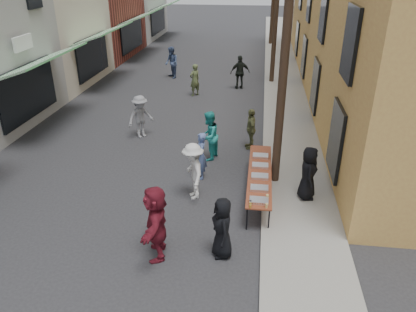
% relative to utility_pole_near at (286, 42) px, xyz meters
% --- Properties ---
extents(ground, '(120.00, 120.00, 0.00)m').
position_rel_utility_pole_near_xyz_m(ground, '(-4.30, -3.00, -4.50)').
color(ground, '#28282B').
rests_on(ground, ground).
extents(sidewalk, '(2.20, 60.00, 0.10)m').
position_rel_utility_pole_near_xyz_m(sidewalk, '(0.70, 12.00, -4.45)').
color(sidewalk, gray).
rests_on(sidewalk, ground).
extents(storefront_row, '(8.00, 37.00, 9.00)m').
position_rel_utility_pole_near_xyz_m(storefront_row, '(-14.30, 11.96, -0.38)').
color(storefront_row, maroon).
rests_on(storefront_row, ground).
extents(utility_pole_near, '(0.26, 0.26, 9.00)m').
position_rel_utility_pole_near_xyz_m(utility_pole_near, '(0.00, 0.00, 0.00)').
color(utility_pole_near, '#2D2116').
rests_on(utility_pole_near, ground).
extents(utility_pole_mid, '(0.26, 0.26, 9.00)m').
position_rel_utility_pole_near_xyz_m(utility_pole_mid, '(0.00, 12.00, 0.00)').
color(utility_pole_mid, '#2D2116').
rests_on(utility_pole_mid, ground).
extents(serving_table, '(0.70, 4.00, 0.75)m').
position_rel_utility_pole_near_xyz_m(serving_table, '(-0.50, -0.83, -3.79)').
color(serving_table, brown).
rests_on(serving_table, ground).
extents(catering_tray_sausage, '(0.50, 0.33, 0.08)m').
position_rel_utility_pole_near_xyz_m(catering_tray_sausage, '(-0.50, -2.48, -3.71)').
color(catering_tray_sausage, maroon).
rests_on(catering_tray_sausage, serving_table).
extents(catering_tray_foil_b, '(0.50, 0.33, 0.08)m').
position_rel_utility_pole_near_xyz_m(catering_tray_foil_b, '(-0.50, -1.83, -3.71)').
color(catering_tray_foil_b, '#B2B2B7').
rests_on(catering_tray_foil_b, serving_table).
extents(catering_tray_buns, '(0.50, 0.33, 0.08)m').
position_rel_utility_pole_near_xyz_m(catering_tray_buns, '(-0.50, -1.13, -3.71)').
color(catering_tray_buns, tan).
rests_on(catering_tray_buns, serving_table).
extents(catering_tray_foil_d, '(0.50, 0.33, 0.08)m').
position_rel_utility_pole_near_xyz_m(catering_tray_foil_d, '(-0.50, -0.43, -3.71)').
color(catering_tray_foil_d, '#B2B2B7').
rests_on(catering_tray_foil_d, serving_table).
extents(catering_tray_buns_end, '(0.50, 0.33, 0.08)m').
position_rel_utility_pole_near_xyz_m(catering_tray_buns_end, '(-0.50, 0.27, -3.71)').
color(catering_tray_buns_end, tan).
rests_on(catering_tray_buns_end, serving_table).
extents(condiment_jar_a, '(0.07, 0.07, 0.08)m').
position_rel_utility_pole_near_xyz_m(condiment_jar_a, '(-0.72, -2.78, -3.71)').
color(condiment_jar_a, '#A57F26').
rests_on(condiment_jar_a, serving_table).
extents(condiment_jar_b, '(0.07, 0.07, 0.08)m').
position_rel_utility_pole_near_xyz_m(condiment_jar_b, '(-0.72, -2.68, -3.71)').
color(condiment_jar_b, '#A57F26').
rests_on(condiment_jar_b, serving_table).
extents(condiment_jar_c, '(0.07, 0.07, 0.08)m').
position_rel_utility_pole_near_xyz_m(condiment_jar_c, '(-0.72, -2.58, -3.71)').
color(condiment_jar_c, '#A57F26').
rests_on(condiment_jar_c, serving_table).
extents(cup_stack, '(0.08, 0.08, 0.12)m').
position_rel_utility_pole_near_xyz_m(cup_stack, '(-0.30, -2.73, -3.69)').
color(cup_stack, tan).
rests_on(cup_stack, serving_table).
extents(guest_front_a, '(0.73, 0.90, 1.59)m').
position_rel_utility_pole_near_xyz_m(guest_front_a, '(-1.35, -3.82, -3.71)').
color(guest_front_a, black).
rests_on(guest_front_a, ground).
extents(guest_front_b, '(0.50, 0.65, 1.59)m').
position_rel_utility_pole_near_xyz_m(guest_front_b, '(-2.43, 0.01, -3.70)').
color(guest_front_b, '#5468A2').
rests_on(guest_front_b, ground).
extents(guest_front_c, '(0.90, 1.03, 1.80)m').
position_rel_utility_pole_near_xyz_m(guest_front_c, '(-2.36, 1.44, -3.60)').
color(guest_front_c, teal).
rests_on(guest_front_c, ground).
extents(guest_front_d, '(1.03, 1.31, 1.77)m').
position_rel_utility_pole_near_xyz_m(guest_front_d, '(-2.48, -1.25, -3.61)').
color(guest_front_d, silver).
rests_on(guest_front_d, ground).
extents(guest_front_e, '(0.55, 0.98, 1.58)m').
position_rel_utility_pole_near_xyz_m(guest_front_e, '(-0.90, 2.61, -3.71)').
color(guest_front_e, brown).
rests_on(guest_front_e, ground).
extents(guest_queue_back, '(0.86, 1.84, 1.91)m').
position_rel_utility_pole_near_xyz_m(guest_queue_back, '(-2.91, -4.03, -3.54)').
color(guest_queue_back, maroon).
rests_on(guest_queue_back, ground).
extents(server, '(0.54, 0.82, 1.64)m').
position_rel_utility_pole_near_xyz_m(server, '(0.90, -0.98, -3.58)').
color(server, black).
rests_on(server, sidewalk).
extents(passerby_left, '(1.25, 1.27, 1.75)m').
position_rel_utility_pole_near_xyz_m(passerby_left, '(-5.35, 3.11, -3.63)').
color(passerby_left, gray).
rests_on(passerby_left, ground).
extents(passerby_mid, '(1.17, 0.75, 1.85)m').
position_rel_utility_pole_near_xyz_m(passerby_mid, '(-1.79, 10.54, -3.57)').
color(passerby_mid, black).
rests_on(passerby_mid, ground).
extents(passerby_right, '(0.72, 0.73, 1.69)m').
position_rel_utility_pole_near_xyz_m(passerby_right, '(-4.09, 8.95, -3.66)').
color(passerby_right, '#546339').
rests_on(passerby_right, ground).
extents(passerby_far, '(1.08, 1.15, 1.87)m').
position_rel_utility_pole_near_xyz_m(passerby_far, '(-6.05, 12.31, -3.56)').
color(passerby_far, '#445783').
rests_on(passerby_far, ground).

